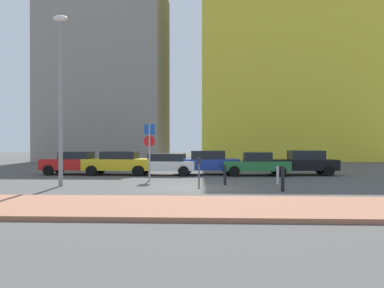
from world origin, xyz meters
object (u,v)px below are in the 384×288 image
parked_car_yellow (119,162)px  traffic_bollard_near (225,175)px  street_lamp (61,87)px  parked_car_white (165,164)px  parked_car_blue (206,162)px  parking_sign_post (149,145)px  parked_car_red (76,163)px  parked_car_green (256,164)px  traffic_bollard_far (283,179)px  parked_car_black (302,162)px  traffic_bollard_mid (278,175)px  parking_meter (199,168)px

parked_car_yellow → traffic_bollard_near: (6.47, -5.51, -0.29)m
street_lamp → parked_car_white: bearing=55.8°
parked_car_blue → parking_sign_post: size_ratio=1.38×
parked_car_red → parked_car_green: (11.39, -0.32, -0.03)m
parking_sign_post → traffic_bollard_far: 7.73m
parked_car_white → parked_car_black: 8.60m
parked_car_red → parked_car_black: parked_car_black is taller
parking_sign_post → traffic_bollard_mid: parking_sign_post is taller
parked_car_green → parking_meter: 6.63m
parked_car_yellow → parked_car_blue: size_ratio=1.01×
parked_car_black → parked_car_white: bearing=-176.4°
parked_car_blue → traffic_bollard_mid: parked_car_blue is taller
traffic_bollard_near → parked_car_black: bearing=49.5°
parked_car_yellow → parked_car_white: 2.94m
parked_car_blue → traffic_bollard_near: bearing=-81.0°
street_lamp → parked_car_green: bearing=31.7°
parked_car_yellow → parked_car_white: (2.94, -0.13, -0.05)m
parked_car_yellow → parked_car_green: (8.61, -0.22, -0.05)m
parked_car_blue → parking_sign_post: parking_sign_post is taller
parked_car_white → traffic_bollard_far: parked_car_white is taller
parked_car_blue → traffic_bollard_near: parked_car_blue is taller
parking_meter → parked_car_white: bearing=111.5°
traffic_bollard_mid → parked_car_red: bearing=156.5°
parked_car_blue → parking_meter: bearing=-92.7°
parked_car_black → parking_meter: size_ratio=3.31×
street_lamp → traffic_bollard_near: 8.82m
parked_car_yellow → traffic_bollard_mid: bearing=-29.1°
parked_car_black → parked_car_blue: bearing=179.6°
traffic_bollard_near → parked_car_red: bearing=148.7°
parked_car_yellow → street_lamp: (-1.27, -6.32, 3.87)m
parked_car_blue → traffic_bollard_near: 6.04m
parked_car_green → parked_car_black: 2.98m
parked_car_blue → parked_car_black: parked_car_black is taller
parked_car_blue → traffic_bollard_mid: bearing=-57.2°
parked_car_white → traffic_bollard_near: (3.53, -5.38, -0.24)m
parked_car_blue → traffic_bollard_near: (0.94, -5.96, -0.30)m
parked_car_yellow → parking_sign_post: 4.49m
parked_car_green → street_lamp: bearing=-148.3°
parked_car_blue → parked_car_green: 3.16m
traffic_bollard_mid → parking_meter: bearing=-167.2°
parked_car_white → traffic_bollard_mid: size_ratio=4.54×
parking_meter → street_lamp: bearing=-176.5°
street_lamp → traffic_bollard_mid: size_ratio=8.96×
parked_car_yellow → traffic_bollard_mid: parked_car_yellow is taller
parked_car_green → parking_sign_post: bearing=-151.4°
traffic_bollard_near → parked_car_yellow: bearing=139.6°
traffic_bollard_near → traffic_bollard_far: (2.33, -2.30, 0.04)m
parking_meter → traffic_bollard_near: parking_meter is taller
parked_car_red → parked_car_yellow: parked_car_yellow is taller
traffic_bollard_near → traffic_bollard_far: bearing=-44.6°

